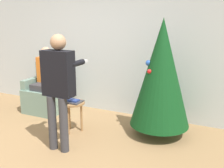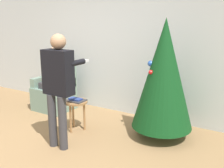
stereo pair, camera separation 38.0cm
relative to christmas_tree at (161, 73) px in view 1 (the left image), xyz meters
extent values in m
plane|color=#99754C|center=(-1.36, -1.54, -1.01)|extent=(14.00, 14.00, 0.00)
cube|color=silver|center=(-1.36, 0.69, 0.34)|extent=(8.00, 0.06, 2.70)
cylinder|color=brown|center=(0.00, 0.00, -0.93)|extent=(0.10, 0.10, 0.18)
cone|color=#0F4219|center=(0.00, 0.00, 0.00)|extent=(0.94, 0.94, 1.68)
sphere|color=#2856B2|center=(-0.19, 0.35, -0.52)|extent=(0.07, 0.07, 0.07)
sphere|color=#2856B2|center=(-0.19, -0.08, 0.16)|extent=(0.09, 0.09, 0.09)
sphere|color=red|center=(-0.13, -0.19, 0.05)|extent=(0.07, 0.07, 0.07)
sphere|color=gold|center=(-0.28, 0.13, -0.22)|extent=(0.07, 0.07, 0.07)
sphere|color=white|center=(-0.11, 0.06, 0.41)|extent=(0.06, 0.06, 0.06)
cube|color=gray|center=(-2.36, 0.06, -0.78)|extent=(0.71, 0.64, 0.48)
cube|color=gray|center=(-2.36, 0.31, -0.29)|extent=(0.71, 0.14, 0.49)
cube|color=gray|center=(-2.66, 0.06, -0.44)|extent=(0.12, 0.57, 0.19)
cube|color=gray|center=(-2.06, 0.06, -0.44)|extent=(0.12, 0.57, 0.19)
cylinder|color=#38383D|center=(-2.46, -0.14, -0.78)|extent=(0.11, 0.11, 0.48)
cylinder|color=#38383D|center=(-2.26, -0.14, -0.78)|extent=(0.11, 0.11, 0.48)
cube|color=#38383D|center=(-2.36, 0.01, -0.48)|extent=(0.32, 0.40, 0.12)
cube|color=orange|center=(-2.36, 0.16, -0.17)|extent=(0.36, 0.20, 0.50)
sphere|color=tan|center=(-2.36, 0.16, 0.18)|extent=(0.20, 0.20, 0.20)
cylinder|color=#38383D|center=(-1.24, -1.13, -0.62)|extent=(0.12, 0.12, 0.79)
cylinder|color=#38383D|center=(-1.05, -1.13, -0.62)|extent=(0.12, 0.12, 0.79)
cube|color=black|center=(-1.14, -1.07, 0.09)|extent=(0.44, 0.20, 0.63)
sphere|color=tan|center=(-1.14, -1.03, 0.51)|extent=(0.21, 0.21, 0.21)
cylinder|color=black|center=(-1.33, -0.88, 0.22)|extent=(0.08, 0.30, 0.08)
cylinder|color=black|center=(-0.96, -0.88, 0.22)|extent=(0.08, 0.30, 0.08)
cube|color=white|center=(-0.96, -0.69, 0.22)|extent=(0.04, 0.14, 0.04)
cylinder|color=#A37547|center=(-1.32, -0.50, -0.52)|extent=(0.40, 0.40, 0.03)
cylinder|color=#A37547|center=(-1.32, -0.64, -0.77)|extent=(0.04, 0.04, 0.48)
cylinder|color=#A37547|center=(-1.20, -0.43, -0.77)|extent=(0.04, 0.04, 0.48)
cylinder|color=#A37547|center=(-1.44, -0.43, -0.77)|extent=(0.04, 0.04, 0.48)
cube|color=#38383D|center=(-1.32, -0.50, -0.49)|extent=(0.32, 0.24, 0.02)
cube|color=navy|center=(-1.32, -0.50, -0.47)|extent=(0.21, 0.13, 0.02)
camera|label=1|loc=(1.02, -3.89, 0.82)|focal=42.00mm
camera|label=2|loc=(1.35, -3.71, 0.82)|focal=42.00mm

